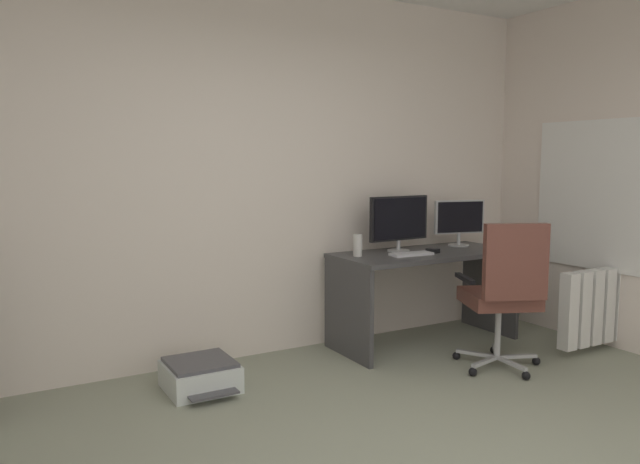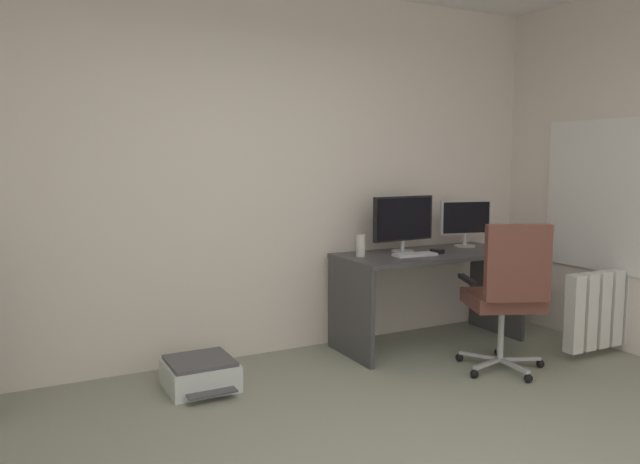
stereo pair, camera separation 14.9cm
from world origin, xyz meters
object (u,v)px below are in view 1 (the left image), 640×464
desk (424,276)px  office_chair (505,289)px  keyboard (411,254)px  monitor_main (399,220)px  printer (200,375)px  monitor_secondary (459,219)px  radiator (605,305)px  computer_mouse (433,251)px  desktop_speaker (358,245)px

desk → office_chair: size_ratio=1.40×
desk → keyboard: 0.31m
monitor_main → printer: 1.99m
desk → monitor_secondary: size_ratio=3.29×
radiator → printer: bearing=166.3°
computer_mouse → monitor_secondary: bearing=9.0°
printer → radiator: 3.17m
monitor_main → monitor_secondary: bearing=0.0°
desk → office_chair: (0.05, -0.81, 0.04)m
office_chair → radiator: bearing=-1.0°
monitor_secondary → office_chair: 1.10m
desk → desktop_speaker: size_ratio=8.84×
desk → computer_mouse: size_ratio=15.03×
monitor_main → desktop_speaker: bearing=-173.7°
monitor_secondary → computer_mouse: monitor_secondary is taller
radiator → monitor_secondary: bearing=125.1°
radiator → monitor_main: bearing=143.9°
keyboard → desktop_speaker: 0.43m
monitor_main → desk: bearing=-36.1°
desk → printer: desk is taller
desktop_speaker → radiator: size_ratio=0.17×
computer_mouse → desktop_speaker: desktop_speaker is taller
keyboard → computer_mouse: (0.23, 0.02, 0.01)m
monitor_main → computer_mouse: bearing=-44.3°
keyboard → printer: bearing=-175.8°
monitor_secondary → office_chair: size_ratio=0.43×
keyboard → computer_mouse: 0.24m
desk → radiator: bearing=-36.0°
keyboard → desktop_speaker: bearing=161.2°
monitor_main → computer_mouse: size_ratio=5.76×
keyboard → office_chair: office_chair is taller
desktop_speaker → printer: desktop_speaker is taller
radiator → office_chair: bearing=179.0°
printer → radiator: (3.07, -0.75, 0.26)m
computer_mouse → desktop_speaker: bearing=153.0°
desk → office_chair: 0.82m
desktop_speaker → radiator: bearing=-27.6°
monitor_main → office_chair: (0.22, -0.94, -0.42)m
office_chair → radiator: size_ratio=1.09×
monitor_secondary → printer: 2.57m
monitor_main → keyboard: bearing=-100.1°
radiator → keyboard: bearing=151.2°
monitor_main → desktop_speaker: monitor_main is taller
office_chair → computer_mouse: bearing=91.9°
monitor_main → computer_mouse: monitor_main is taller
desktop_speaker → printer: 1.53m
keyboard → radiator: keyboard is taller
desktop_speaker → printer: size_ratio=0.33×
desk → printer: size_ratio=2.89×
monitor_secondary → printer: size_ratio=0.88×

